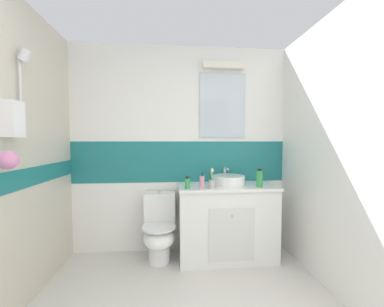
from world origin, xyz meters
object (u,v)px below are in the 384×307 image
Objects in this scene: mouthwash_bottle at (259,178)px; lotion_bottle_short at (187,183)px; sink_basin at (229,180)px; toilet at (159,230)px; toothbrush_cup at (212,183)px; soap_dispenser at (202,182)px.

mouthwash_bottle reaches higher than lotion_bottle_short.
sink_basin reaches higher than toilet.
sink_basin is at bearing 39.20° from toothbrush_cup.
sink_basin is 3.14× the size of lotion_bottle_short.
sink_basin is at bearing 1.30° from toilet.
mouthwash_bottle is (1.10, -0.14, 0.59)m from toilet.
mouthwash_bottle is (0.30, -0.16, 0.04)m from sink_basin.
lotion_bottle_short is at bearing 172.91° from soap_dispenser.
mouthwash_bottle is 0.80m from lotion_bottle_short.
soap_dispenser is at bearing -149.98° from sink_basin.
toothbrush_cup is at bearing 3.24° from soap_dispenser.
lotion_bottle_short is (-0.49, -0.18, 0.00)m from sink_basin.
toothbrush_cup is (-0.23, -0.19, 0.00)m from sink_basin.
mouthwash_bottle is 1.54× the size of lotion_bottle_short.
soap_dispenser is at bearing -7.09° from lotion_bottle_short.
sink_basin reaches higher than soap_dispenser.
toothbrush_cup reaches higher than soap_dispenser.
soap_dispenser reaches higher than lotion_bottle_short.
lotion_bottle_short is (-0.26, 0.01, 0.00)m from toothbrush_cup.
mouthwash_bottle is at bearing 3.11° from soap_dispenser.
soap_dispenser is 0.88× the size of mouthwash_bottle.
toilet is 1.26m from mouthwash_bottle.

